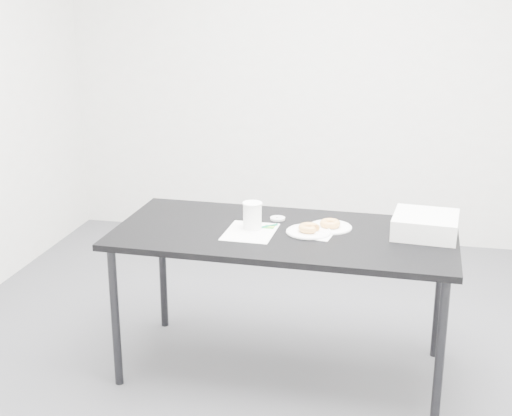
% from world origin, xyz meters
% --- Properties ---
extents(floor, '(4.00, 4.00, 0.00)m').
position_xyz_m(floor, '(0.00, 0.00, 0.00)').
color(floor, '#4B4C50').
rests_on(floor, ground).
extents(wall_back, '(4.00, 0.02, 2.70)m').
position_xyz_m(wall_back, '(0.00, 2.00, 1.35)').
color(wall_back, white).
rests_on(wall_back, floor).
extents(table, '(1.74, 0.85, 0.78)m').
position_xyz_m(table, '(0.10, -0.14, 0.72)').
color(table, black).
rests_on(table, floor).
extents(scorecard, '(0.25, 0.32, 0.00)m').
position_xyz_m(scorecard, '(-0.07, -0.19, 0.78)').
color(scorecard, white).
rests_on(scorecard, table).
extents(logo_patch, '(0.05, 0.05, 0.00)m').
position_xyz_m(logo_patch, '(0.02, -0.10, 0.79)').
color(logo_patch, green).
rests_on(logo_patch, scorecard).
extents(pen, '(0.12, 0.10, 0.01)m').
position_xyz_m(pen, '(-0.00, -0.11, 0.79)').
color(pen, '#0B7E5C').
rests_on(pen, scorecard).
extents(napkin, '(0.18, 0.18, 0.00)m').
position_xyz_m(napkin, '(0.27, -0.16, 0.79)').
color(napkin, white).
rests_on(napkin, table).
extents(plate_near, '(0.23, 0.23, 0.01)m').
position_xyz_m(plate_near, '(0.23, -0.14, 0.79)').
color(plate_near, white).
rests_on(plate_near, napkin).
extents(donut_near, '(0.13, 0.13, 0.04)m').
position_xyz_m(donut_near, '(0.23, -0.14, 0.81)').
color(donut_near, '#DB8445').
rests_on(donut_near, plate_near).
extents(plate_far, '(0.22, 0.22, 0.01)m').
position_xyz_m(plate_far, '(0.32, -0.04, 0.79)').
color(plate_far, white).
rests_on(plate_far, table).
extents(donut_far, '(0.13, 0.13, 0.04)m').
position_xyz_m(donut_far, '(0.32, -0.04, 0.81)').
color(donut_far, '#DB8445').
rests_on(donut_far, plate_far).
extents(coffee_cup, '(0.09, 0.09, 0.14)m').
position_xyz_m(coffee_cup, '(-0.06, -0.13, 0.85)').
color(coffee_cup, white).
rests_on(coffee_cup, table).
extents(cup_lid, '(0.08, 0.08, 0.01)m').
position_xyz_m(cup_lid, '(0.03, 0.04, 0.79)').
color(cup_lid, silver).
rests_on(cup_lid, table).
extents(bakery_box, '(0.34, 0.34, 0.10)m').
position_xyz_m(bakery_box, '(0.80, -0.04, 0.84)').
color(bakery_box, white).
rests_on(bakery_box, table).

